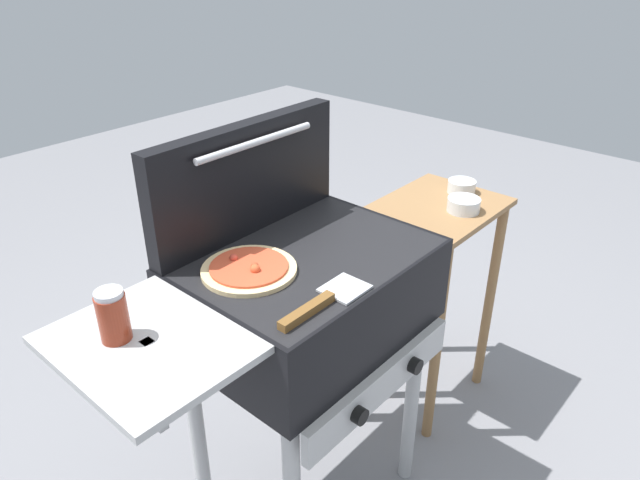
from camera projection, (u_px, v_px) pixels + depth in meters
The scene contains 8 objects.
grill at pixel (305, 303), 1.56m from camera, with size 0.96×0.53×0.90m.
grill_lid_open at pixel (247, 178), 1.55m from camera, with size 0.63×0.08×0.30m.
pizza_pepperoni at pixel (249, 269), 1.42m from camera, with size 0.23×0.23×0.03m.
sauce_jar at pixel (113, 316), 1.16m from camera, with size 0.06×0.06×0.11m.
spatula at pixel (323, 301), 1.30m from camera, with size 0.26×0.09×0.02m.
prep_table at pixel (433, 265), 2.09m from camera, with size 0.44×0.36×0.81m.
topping_bowl_near at pixel (464, 205), 1.92m from camera, with size 0.11×0.11×0.04m.
topping_bowl_far at pixel (462, 187), 2.06m from camera, with size 0.10×0.10×0.04m.
Camera 1 is at (-0.96, -0.89, 1.64)m, focal length 32.89 mm.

